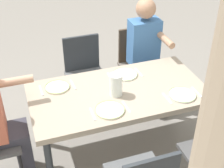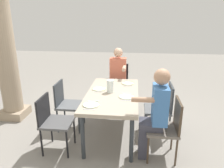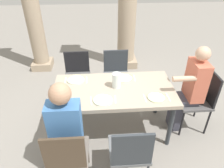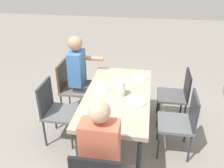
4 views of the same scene
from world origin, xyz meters
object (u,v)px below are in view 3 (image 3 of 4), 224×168
chair_west_south (67,155)px  chair_head_east (200,97)px  plate_0 (76,80)px  plate_2 (124,78)px  water_pitcher (116,81)px  chair_mid_south (130,151)px  stone_column_centre (128,0)px  diner_man_white (190,89)px  chair_west_north (77,74)px  plate_3 (156,97)px  stone_column_near (31,7)px  diner_woman_green (67,128)px  plate_1 (103,100)px  dining_table (114,93)px  chair_mid_north (116,72)px

chair_west_south → chair_head_east: chair_head_east is taller
plate_0 → plate_2: (0.69, -0.00, -0.00)m
chair_west_south → water_pitcher: water_pitcher is taller
chair_mid_south → plate_2: bearing=87.0°
chair_head_east → stone_column_centre: (-0.80, 2.05, 0.90)m
diner_man_white → plate_2: 0.92m
diner_man_white → stone_column_centre: (-0.62, 2.05, 0.74)m
chair_west_north → diner_man_white: size_ratio=0.65×
plate_0 → plate_2: bearing=-0.2°
plate_3 → chair_west_north: bearing=135.3°
diner_man_white → stone_column_centre: 2.27m
stone_column_near → plate_2: 2.49m
diner_woman_green → diner_man_white: 1.74m
chair_west_south → plate_1: size_ratio=3.52×
plate_3 → plate_0: bearing=155.0°
plate_0 → plate_1: size_ratio=0.99×
plate_3 → dining_table: bearing=155.7°
chair_head_east → stone_column_near: stone_column_near is taller
dining_table → chair_west_north: bearing=123.8°
plate_0 → chair_head_east: bearing=-8.1°
diner_woman_green → plate_0: bearing=87.2°
chair_west_south → chair_mid_south: chair_west_south is taller
chair_west_north → stone_column_near: bearing=126.4°
plate_1 → dining_table: bearing=57.6°
chair_west_north → chair_head_east: bearing=-25.0°
plate_2 → chair_head_east: bearing=-13.0°
chair_head_east → plate_3: bearing=-161.7°
chair_head_east → diner_woman_green: bearing=-160.1°
diner_man_white → plate_3: size_ratio=5.63×
dining_table → chair_head_east: chair_head_east is taller
chair_west_north → plate_0: (0.04, -0.59, 0.25)m
chair_west_north → plate_2: 0.97m
chair_west_south → plate_2: chair_west_south is taller
chair_mid_north → plate_3: size_ratio=3.70×
diner_woman_green → diner_man_white: bearing=21.8°
dining_table → chair_west_south: 1.03m
diner_man_white → water_pitcher: diner_man_white is taller
chair_mid_north → diner_woman_green: size_ratio=0.66×
dining_table → water_pitcher: size_ratio=7.73×
chair_mid_north → diner_woman_green: 1.65m
chair_mid_south → plate_3: (0.41, 0.61, 0.25)m
chair_west_south → stone_column_near: 3.14m
diner_woman_green → chair_mid_north: bearing=65.7°
chair_west_north → chair_mid_north: bearing=0.2°
chair_west_north → plate_2: chair_west_north is taller
plate_2 → chair_mid_south: bearing=-93.0°
chair_west_north → plate_0: chair_west_north is taller
chair_mid_south → stone_column_near: stone_column_near is taller
diner_woman_green → water_pitcher: (0.60, 0.69, 0.13)m
chair_mid_north → chair_mid_south: (0.00, -1.68, 0.00)m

